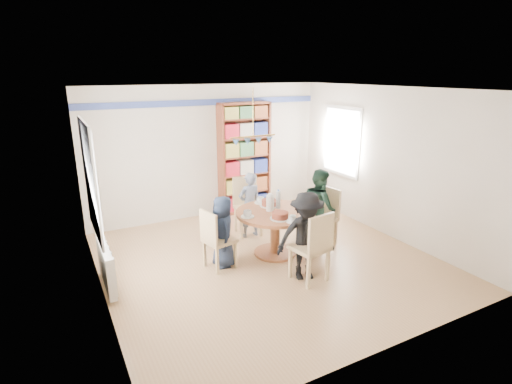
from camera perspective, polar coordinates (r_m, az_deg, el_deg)
ground at (r=6.58m, az=1.66°, el=-9.69°), size 5.00×5.00×0.00m
room_shell at (r=6.67m, az=-3.88°, el=5.66°), size 5.00×5.00×5.00m
radiator at (r=6.02m, az=-20.62°, el=-9.81°), size 0.12×1.00×0.60m
dining_table at (r=6.58m, az=2.77°, el=-4.39°), size 1.30×1.30×0.75m
chair_left at (r=6.13m, az=-5.87°, el=-6.44°), size 0.50×0.50×0.96m
chair_right at (r=7.11m, az=9.87°, el=-3.03°), size 0.50×0.50×1.00m
chair_far at (r=7.46m, az=-1.34°, el=-1.57°), size 0.54×0.54×1.06m
chair_near at (r=5.77m, az=8.30°, el=-7.44°), size 0.54×0.54×1.06m
person_left at (r=6.21m, az=-4.76°, el=-5.64°), size 0.41×0.59×1.14m
person_right at (r=7.03m, az=9.06°, el=-2.13°), size 0.65×0.76×1.35m
person_far at (r=7.26m, az=-0.94°, el=-1.86°), size 0.46×0.31×1.22m
person_near at (r=5.83m, az=7.13°, el=-6.30°), size 0.96×0.72×1.32m
bookshelf at (r=8.49m, az=-1.69°, el=4.71°), size 1.11×0.33×2.34m
tableware at (r=6.50m, az=2.48°, el=-2.19°), size 1.23×1.23×0.32m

